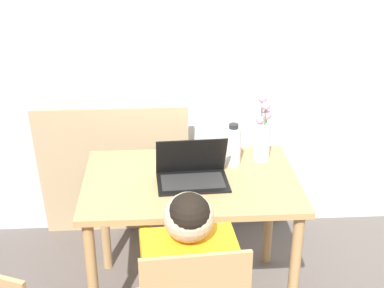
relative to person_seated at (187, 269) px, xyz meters
name	(u,v)px	position (x,y,z in m)	size (l,w,h in m)	color
wall_back	(212,31)	(0.21, 1.31, 0.63)	(6.40, 0.05, 2.50)	silver
dining_table	(191,198)	(0.05, 0.56, -0.01)	(1.02, 0.68, 0.72)	tan
person_seated	(187,269)	(0.00, 0.00, 0.00)	(0.38, 0.44, 0.99)	orange
laptop	(192,171)	(0.05, 0.55, 0.14)	(0.34, 0.24, 0.21)	black
flower_vase	(262,136)	(0.42, 0.75, 0.22)	(0.08, 0.08, 0.34)	silver
water_bottle	(233,146)	(0.27, 0.70, 0.19)	(0.08, 0.08, 0.22)	silver
cardboard_panel	(114,173)	(-0.37, 1.19, -0.19)	(0.89, 0.14, 0.87)	tan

